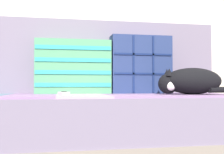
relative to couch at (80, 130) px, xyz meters
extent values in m
cube|color=gray|center=(0.00, 0.00, -0.12)|extent=(2.00, 0.78, 0.17)
cube|color=slate|center=(0.00, 0.00, 0.08)|extent=(1.96, 0.76, 0.23)
cube|color=gray|center=(-0.27, -0.02, 0.20)|extent=(0.27, 0.69, 0.01)
cube|color=#C6899E|center=(0.00, -0.02, 0.20)|extent=(0.27, 0.69, 0.01)
cube|color=gray|center=(0.27, -0.02, 0.20)|extent=(0.27, 0.69, 0.01)
cube|color=gray|center=(0.54, -0.02, 0.20)|extent=(0.27, 0.69, 0.01)
cube|color=gray|center=(0.81, -0.02, 0.20)|extent=(0.27, 0.69, 0.01)
cube|color=slate|center=(0.00, 0.32, 0.46)|extent=(1.96, 0.14, 0.50)
cube|color=navy|center=(0.42, 0.18, 0.40)|extent=(0.40, 0.13, 0.38)
cube|color=navy|center=(0.42, 0.11, 0.34)|extent=(0.39, 0.01, 0.01)
cube|color=navy|center=(0.35, 0.11, 0.40)|extent=(0.01, 0.01, 0.37)
cube|color=navy|center=(0.42, 0.11, 0.46)|extent=(0.39, 0.01, 0.01)
cube|color=navy|center=(0.48, 0.11, 0.40)|extent=(0.01, 0.01, 0.37)
cube|color=#4C9366|center=(-0.03, 0.18, 0.38)|extent=(0.48, 0.13, 0.34)
cube|color=teal|center=(-0.03, 0.11, 0.26)|extent=(0.47, 0.01, 0.02)
cube|color=teal|center=(-0.03, 0.11, 0.34)|extent=(0.47, 0.01, 0.02)
cube|color=teal|center=(-0.03, 0.11, 0.42)|extent=(0.47, 0.01, 0.02)
cube|color=teal|center=(-0.03, 0.11, 0.50)|extent=(0.47, 0.01, 0.02)
ellipsoid|color=black|center=(0.65, -0.11, 0.29)|extent=(0.37, 0.27, 0.16)
sphere|color=black|center=(0.51, -0.09, 0.27)|extent=(0.12, 0.12, 0.12)
sphere|color=white|center=(0.51, -0.12, 0.26)|extent=(0.06, 0.06, 0.06)
ellipsoid|color=white|center=(0.60, -0.16, 0.26)|extent=(0.10, 0.05, 0.07)
cylinder|color=black|center=(0.78, -0.17, 0.24)|extent=(0.15, 0.08, 0.03)
cone|color=black|center=(0.50, -0.12, 0.34)|extent=(0.04, 0.04, 0.04)
cone|color=black|center=(0.51, -0.06, 0.34)|extent=(0.04, 0.04, 0.04)
cube|color=white|center=(-0.10, -0.13, 0.22)|extent=(0.06, 0.16, 0.02)
cube|color=black|center=(-0.10, -0.14, 0.23)|extent=(0.03, 0.06, 0.00)
cube|color=black|center=(-0.11, -0.06, 0.22)|extent=(0.03, 0.01, 0.02)
torus|color=silver|center=(-0.08, -0.23, 0.21)|extent=(0.06, 0.06, 0.01)
camera|label=1|loc=(-0.11, -1.64, 0.26)|focal=45.00mm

